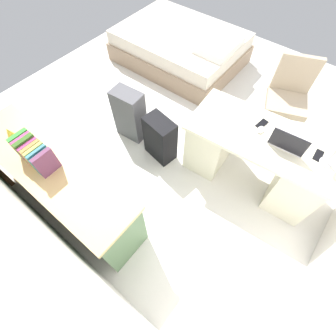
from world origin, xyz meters
TOP-DOWN VIEW (x-y plane):
  - ground_plane at (0.00, 0.00)m, footprint 5.16×5.16m
  - desk at (-1.00, 0.21)m, footprint 1.49×0.79m
  - office_chair at (-0.91, -0.73)m, footprint 0.60×0.60m
  - credenza at (0.29, 1.70)m, footprint 1.80×0.48m
  - bed at (0.95, -1.09)m, footprint 1.92×1.43m
  - suitcase_black at (-0.02, 0.59)m, footprint 0.39×0.28m
  - suitcase_spare_grey at (0.49, 0.56)m, footprint 0.38×0.25m
  - laptop at (-1.20, 0.20)m, footprint 0.33×0.25m
  - computer_mouse at (-0.93, 0.18)m, footprint 0.07×0.10m
  - cell_phone_near_laptop at (-1.47, 0.12)m, footprint 0.07×0.14m
  - cell_phone_by_mouse at (-0.91, 0.09)m, footprint 0.08×0.14m
  - book_row at (0.37, 1.70)m, footprint 0.36×0.17m
  - figurine_small at (0.79, 1.70)m, footprint 0.08×0.08m

SIDE VIEW (x-z plane):
  - ground_plane at x=0.00m, z-range 0.00..0.00m
  - bed at x=0.95m, z-range -0.05..0.53m
  - suitcase_black at x=-0.02m, z-range 0.00..0.57m
  - suitcase_spare_grey at x=0.49m, z-range 0.00..0.67m
  - desk at x=-1.00m, z-range 0.02..0.74m
  - credenza at x=0.29m, z-range 0.00..0.76m
  - office_chair at x=-0.91m, z-range -0.05..0.89m
  - cell_phone_near_laptop at x=-1.47m, z-range 0.72..0.73m
  - cell_phone_by_mouse at x=-0.91m, z-range 0.72..0.73m
  - computer_mouse at x=-0.93m, z-range 0.72..0.75m
  - laptop at x=-1.20m, z-range 0.67..0.87m
  - figurine_small at x=0.79m, z-range 0.76..0.87m
  - book_row at x=0.37m, z-range 0.75..0.99m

